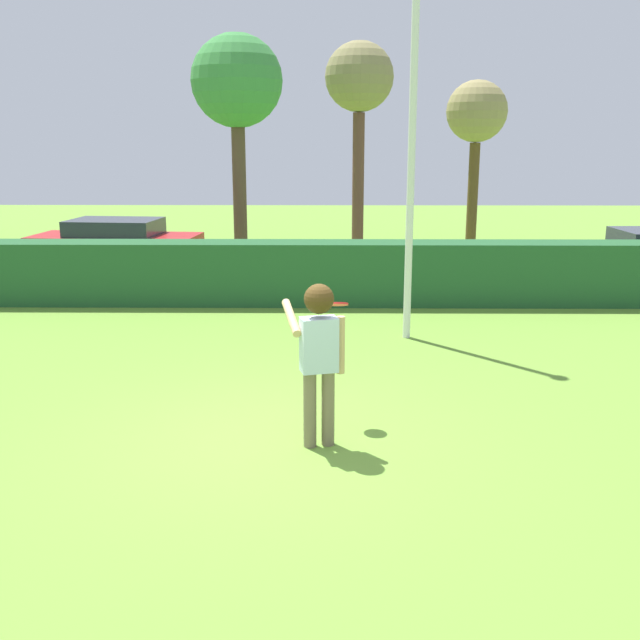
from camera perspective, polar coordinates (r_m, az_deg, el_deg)
The scene contains 9 objects.
ground_plane at distance 8.13m, azimuth -3.81°, elevation -9.48°, with size 60.00×60.00×0.00m, color olive.
person at distance 7.69m, azimuth -0.10°, elevation -2.03°, with size 0.69×0.68×1.78m.
frisbee at distance 8.41m, azimuth 1.35°, elevation 1.24°, with size 0.26×0.25×0.10m.
lamppost at distance 11.96m, azimuth 7.18°, elevation 14.70°, with size 0.24×0.24×6.20m.
hedge_row at distance 14.74m, azimuth -1.78°, elevation 3.68°, with size 20.23×0.90×1.24m, color #22552B.
parked_car_red at distance 19.62m, azimuth -15.57°, elevation 5.91°, with size 4.34×2.13×1.25m.
bare_elm_tree at distance 21.95m, azimuth 3.07°, elevation 17.89°, with size 1.96×1.96×5.94m.
oak_tree at distance 20.32m, azimuth -6.47°, elevation 17.68°, with size 2.41×2.41×5.92m.
maple_tree at distance 23.26m, azimuth 12.05°, elevation 15.26°, with size 1.82×1.82×4.96m.
Camera 1 is at (0.61, -7.45, 3.21)m, focal length 41.24 mm.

